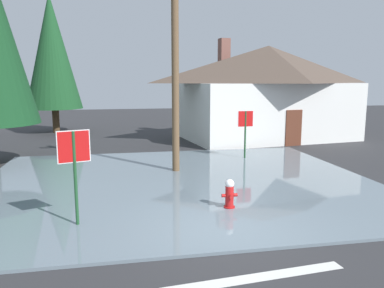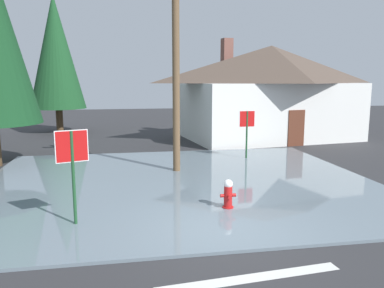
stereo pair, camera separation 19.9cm
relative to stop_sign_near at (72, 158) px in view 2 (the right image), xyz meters
name	(u,v)px [view 2 (the right image)]	position (x,y,z in m)	size (l,w,h in m)	color
ground_plane	(223,233)	(3.58, -0.92, -1.81)	(80.00, 80.00, 0.10)	#2D2D30
flood_puddle	(179,182)	(3.13, 3.56, -1.72)	(13.74, 11.47, 0.08)	slate
lane_stop_bar	(251,278)	(3.51, -3.20, -1.76)	(3.63, 0.30, 0.01)	silver
stop_sign_near	(72,158)	(0.00, 0.00, 0.00)	(0.76, 0.27, 2.45)	#1E4C28
fire_hydrant	(228,195)	(4.09, 0.52, -1.32)	(0.45, 0.39, 0.90)	red
utility_pole	(176,69)	(3.26, 5.21, 2.30)	(1.60, 0.28, 7.77)	brown
stop_sign_far	(247,125)	(6.75, 7.09, -0.15)	(0.75, 0.08, 2.26)	#1E4C28
house	(270,91)	(10.15, 13.06, 1.18)	(11.48, 7.85, 6.12)	silver
pine_tree_mid_left	(56,52)	(-3.21, 18.21, 3.71)	(3.72, 3.72, 9.31)	#4C3823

